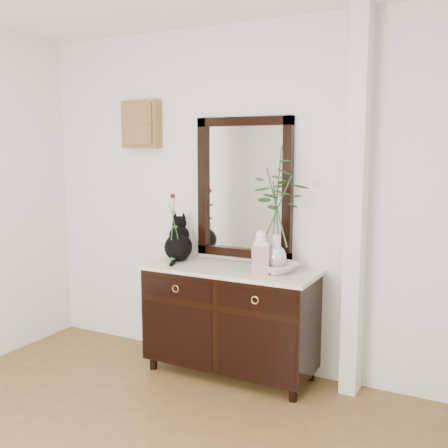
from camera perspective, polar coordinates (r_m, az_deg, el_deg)
The scene contains 10 objects.
wall_back at distance 4.17m, azimuth 1.00°, elevation 2.74°, with size 3.60×0.04×2.70m, color white.
pilaster at distance 3.76m, azimuth 14.23°, elevation 1.89°, with size 0.12×0.20×2.70m, color white.
sideboard at distance 4.09m, azimuth 0.66°, elevation -9.95°, with size 1.33×0.52×0.82m.
wall_mirror at distance 4.11m, azimuth 2.17°, elevation 3.91°, with size 0.80×0.06×1.10m.
key_cabinet at distance 4.57m, azimuth -8.98°, elevation 10.64°, with size 0.35×0.10×0.40m, color brown.
cat at distance 4.24m, azimuth -5.00°, elevation -1.54°, with size 0.26×0.31×0.36m, color black, non-canonical shape.
lotus_bowl at distance 3.86m, azimuth 5.66°, elevation -4.71°, with size 0.31×0.31×0.08m, color silver.
vase_branches at distance 3.78m, azimuth 5.75°, elevation 1.77°, with size 0.43×0.43×0.91m, color silver, non-canonical shape.
bud_vase_rose at distance 4.14m, azimuth -5.59°, elevation -0.40°, with size 0.07×0.07×0.56m, color #2F5F37, non-canonical shape.
ginger_jar at distance 3.78m, azimuth 4.05°, elevation -2.95°, with size 0.12×0.12×0.33m, color silver, non-canonical shape.
Camera 1 is at (1.85, -1.74, 1.74)m, focal length 42.00 mm.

